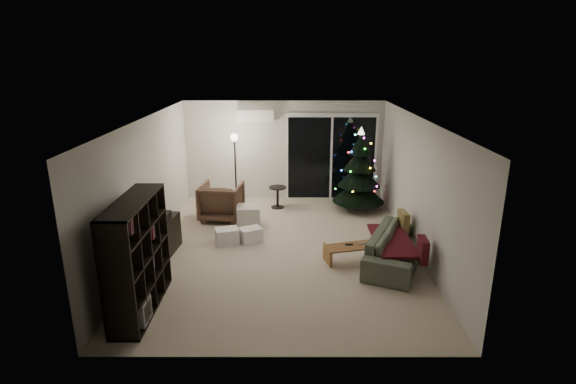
# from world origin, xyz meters

# --- Properties ---
(room) EXTENTS (6.50, 7.51, 2.60)m
(room) POSITION_xyz_m (0.46, 1.49, 1.02)
(room) COLOR beige
(room) RESTS_ON ground
(bookshelf) EXTENTS (0.92, 1.73, 1.68)m
(bookshelf) POSITION_xyz_m (-2.25, -2.12, 0.84)
(bookshelf) COLOR black
(bookshelf) RESTS_ON floor
(media_cabinet) EXTENTS (0.50, 1.10, 0.67)m
(media_cabinet) POSITION_xyz_m (-2.25, -0.26, 0.33)
(media_cabinet) COLOR black
(media_cabinet) RESTS_ON floor
(stereo) EXTENTS (0.34, 0.40, 0.14)m
(stereo) POSITION_xyz_m (-2.25, -0.26, 0.74)
(stereo) COLOR black
(stereo) RESTS_ON media_cabinet
(armchair) EXTENTS (0.99, 1.01, 0.83)m
(armchair) POSITION_xyz_m (-1.40, 1.63, 0.42)
(armchair) COLOR brown
(armchair) RESTS_ON floor
(ottoman) EXTENTS (0.55, 0.55, 0.45)m
(ottoman) POSITION_xyz_m (-0.77, 1.22, 0.22)
(ottoman) COLOR beige
(ottoman) RESTS_ON floor
(cardboard_box_a) EXTENTS (0.52, 0.44, 0.31)m
(cardboard_box_a) POSITION_xyz_m (-1.10, 0.24, 0.16)
(cardboard_box_a) COLOR silver
(cardboard_box_a) RESTS_ON floor
(cardboard_box_b) EXTENTS (0.51, 0.47, 0.29)m
(cardboard_box_b) POSITION_xyz_m (-0.64, 0.32, 0.15)
(cardboard_box_b) COLOR silver
(cardboard_box_b) RESTS_ON floor
(side_table) EXTENTS (0.51, 0.51, 0.53)m
(side_table) POSITION_xyz_m (-0.15, 2.42, 0.26)
(side_table) COLOR black
(side_table) RESTS_ON floor
(floor_lamp) EXTENTS (0.28, 0.28, 1.77)m
(floor_lamp) POSITION_xyz_m (-1.15, 2.38, 0.88)
(floor_lamp) COLOR black
(floor_lamp) RESTS_ON floor
(sofa) EXTENTS (1.57, 2.20, 0.60)m
(sofa) POSITION_xyz_m (2.05, -0.60, 0.30)
(sofa) COLOR #4D5548
(sofa) RESTS_ON floor
(sofa_throw) EXTENTS (0.64, 1.48, 0.05)m
(sofa_throw) POSITION_xyz_m (1.95, -0.60, 0.43)
(sofa_throw) COLOR #4B0D1C
(sofa_throw) RESTS_ON sofa
(cushion_a) EXTENTS (0.15, 0.40, 0.39)m
(cushion_a) POSITION_xyz_m (2.30, 0.05, 0.54)
(cushion_a) COLOR olive
(cushion_a) RESTS_ON sofa
(cushion_b) EXTENTS (0.15, 0.40, 0.39)m
(cushion_b) POSITION_xyz_m (2.30, -1.25, 0.54)
(cushion_b) COLOR #4B0D1C
(cushion_b) RESTS_ON sofa
(coffee_table) EXTENTS (1.17, 0.66, 0.35)m
(coffee_table) POSITION_xyz_m (1.33, -0.63, 0.18)
(coffee_table) COLOR #99622B
(coffee_table) RESTS_ON floor
(remote_a) EXTENTS (0.14, 0.04, 0.02)m
(remote_a) POSITION_xyz_m (1.18, -0.63, 0.36)
(remote_a) COLOR black
(remote_a) RESTS_ON coffee_table
(remote_b) EXTENTS (0.13, 0.08, 0.02)m
(remote_b) POSITION_xyz_m (1.43, -0.58, 0.36)
(remote_b) COLOR slate
(remote_b) RESTS_ON coffee_table
(christmas_tree) EXTENTS (1.50, 1.50, 2.00)m
(christmas_tree) POSITION_xyz_m (1.78, 2.25, 1.00)
(christmas_tree) COLOR black
(christmas_tree) RESTS_ON floor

